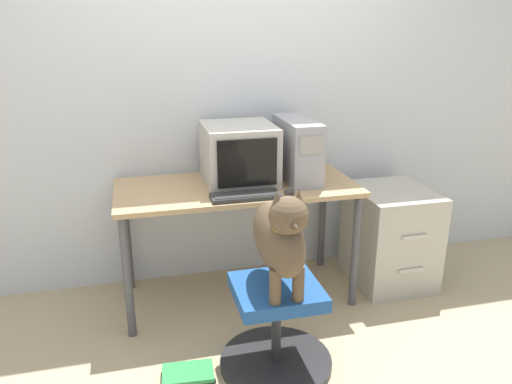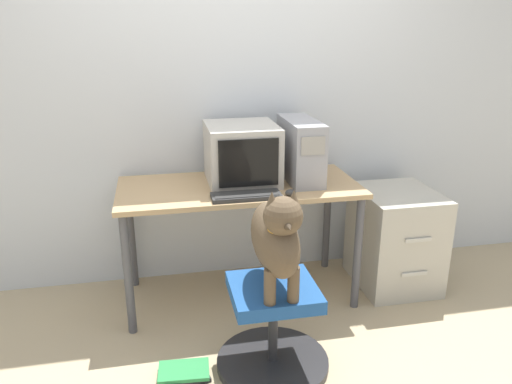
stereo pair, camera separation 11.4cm
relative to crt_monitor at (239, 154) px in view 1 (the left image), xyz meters
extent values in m
plane|color=tan|center=(-0.03, -0.41, -0.96)|extent=(12.00, 12.00, 0.00)
cube|color=silver|center=(-0.03, 0.33, 0.34)|extent=(8.00, 0.05, 2.60)
cube|color=tan|center=(-0.03, -0.07, -0.20)|extent=(1.49, 0.67, 0.03)
cylinder|color=#4C4C51|center=(-0.73, -0.36, -0.58)|extent=(0.05, 0.05, 0.75)
cylinder|color=#4C4C51|center=(0.66, -0.36, -0.58)|extent=(0.05, 0.05, 0.75)
cylinder|color=#4C4C51|center=(-0.73, 0.21, -0.58)|extent=(0.05, 0.05, 0.75)
cylinder|color=#4C4C51|center=(0.66, 0.21, -0.58)|extent=(0.05, 0.05, 0.75)
cube|color=#B7B2A8|center=(0.00, 0.00, 0.00)|extent=(0.43, 0.46, 0.36)
cube|color=black|center=(0.00, -0.23, 0.00)|extent=(0.36, 0.01, 0.28)
cube|color=#99999E|center=(0.37, -0.03, 0.01)|extent=(0.19, 0.50, 0.39)
cube|color=#9E998E|center=(0.37, -0.28, 0.10)|extent=(0.14, 0.01, 0.11)
cube|color=#2D2D2D|center=(-0.03, -0.32, -0.17)|extent=(0.40, 0.15, 0.02)
cube|color=#292928|center=(-0.03, -0.32, -0.16)|extent=(0.37, 0.12, 0.00)
ellipsoid|color=#333333|center=(0.23, -0.34, -0.16)|extent=(0.06, 0.05, 0.04)
cylinder|color=#262628|center=(0.01, -0.82, -0.94)|extent=(0.59, 0.59, 0.04)
cylinder|color=#262628|center=(0.01, -0.82, -0.73)|extent=(0.05, 0.05, 0.37)
cube|color=#1E4C8C|center=(0.01, -0.82, -0.51)|extent=(0.43, 0.41, 0.07)
ellipsoid|color=brown|center=(0.01, -0.83, -0.22)|extent=(0.21, 0.56, 0.33)
cylinder|color=brown|center=(-0.05, -0.98, -0.39)|extent=(0.06, 0.06, 0.18)
cylinder|color=brown|center=(0.07, -0.98, -0.39)|extent=(0.06, 0.06, 0.18)
sphere|color=brown|center=(0.01, -0.98, -0.04)|extent=(0.18, 0.18, 0.18)
cone|color=#3E3123|center=(0.01, -1.06, -0.05)|extent=(0.08, 0.09, 0.08)
cone|color=brown|center=(-0.04, -0.97, 0.04)|extent=(0.06, 0.06, 0.08)
cone|color=brown|center=(0.06, -0.97, 0.04)|extent=(0.06, 0.06, 0.08)
torus|color=orange|center=(0.01, -0.96, -0.11)|extent=(0.13, 0.13, 0.02)
cube|color=#B7B2A3|center=(1.04, -0.12, -0.62)|extent=(0.50, 0.57, 0.67)
cube|color=beige|center=(1.04, -0.41, -0.50)|extent=(0.17, 0.01, 0.02)
cube|color=beige|center=(1.04, -0.41, -0.74)|extent=(0.17, 0.01, 0.02)
cube|color=#262628|center=(-0.46, -0.83, -0.95)|extent=(0.27, 0.23, 0.02)
cube|color=#262628|center=(-0.47, -0.85, -0.93)|extent=(0.22, 0.17, 0.02)
cube|color=#2D8C47|center=(-0.46, -0.84, -0.91)|extent=(0.27, 0.19, 0.02)
camera|label=1|loc=(-0.63, -2.95, 0.78)|focal=35.00mm
camera|label=2|loc=(-0.52, -2.98, 0.78)|focal=35.00mm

